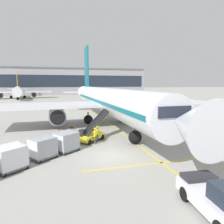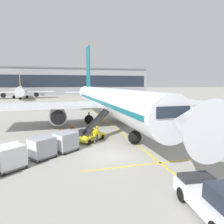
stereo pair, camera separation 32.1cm
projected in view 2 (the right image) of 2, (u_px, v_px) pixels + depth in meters
ground_plane at (109, 156)px, 17.64m from camera, size 600.00×600.00×0.00m
parked_airplane at (108, 101)px, 31.01m from camera, size 33.82×43.66×14.64m
belt_loader at (92, 132)px, 22.28m from camera, size 4.65×4.46×3.25m
baggage_cart_lead at (66, 141)px, 18.67m from camera, size 2.66×2.48×1.91m
baggage_cart_second at (42, 147)px, 16.91m from camera, size 2.66×2.48×1.91m
baggage_cart_third at (9, 157)px, 14.64m from camera, size 2.66×2.48×1.91m
pushback_tug at (217, 200)px, 9.45m from camera, size 2.50×4.58×1.83m
ground_crew_by_loader at (63, 144)px, 17.82m from camera, size 0.53×0.37×1.74m
ground_crew_by_carts at (97, 133)px, 21.72m from camera, size 0.40×0.50×1.74m
ground_crew_marshaller at (95, 135)px, 20.95m from camera, size 0.34×0.55×1.74m
safety_cone_engine_keepout at (72, 126)px, 28.92m from camera, size 0.52×0.52×0.60m
safety_cone_wingtip at (62, 133)px, 24.62m from camera, size 0.60×0.60×0.68m
safety_cone_nose_mark at (62, 131)px, 25.16m from camera, size 0.70×0.70×0.78m
apron_guidance_line_lead_in at (111, 125)px, 30.85m from camera, size 0.20×110.00×0.01m
apron_guidance_line_stop_bar at (156, 163)px, 15.95m from camera, size 12.00×0.20×0.01m
terminal_building at (54, 81)px, 117.29m from camera, size 109.57×15.31×15.27m
distant_airplane at (20, 91)px, 85.63m from camera, size 28.08×36.58×12.24m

